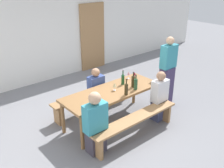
# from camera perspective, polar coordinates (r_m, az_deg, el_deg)

# --- Properties ---
(ground_plane) EXTENTS (24.00, 24.00, 0.00)m
(ground_plane) POSITION_cam_1_polar(r_m,az_deg,el_deg) (5.51, -0.00, -8.57)
(ground_plane) COLOR slate
(back_wall) EXTENTS (14.00, 0.20, 3.20)m
(back_wall) POSITION_cam_1_polar(r_m,az_deg,el_deg) (7.42, -16.13, 12.49)
(back_wall) COLOR silver
(back_wall) RESTS_ON ground
(wooden_door) EXTENTS (0.90, 0.06, 2.10)m
(wooden_door) POSITION_cam_1_polar(r_m,az_deg,el_deg) (8.26, -4.39, 10.54)
(wooden_door) COLOR #9E7247
(wooden_door) RESTS_ON ground
(tasting_table) EXTENTS (2.13, 0.79, 0.75)m
(tasting_table) POSITION_cam_1_polar(r_m,az_deg,el_deg) (5.18, -0.00, -2.30)
(tasting_table) COLOR olive
(tasting_table) RESTS_ON ground
(bench_near) EXTENTS (2.03, 0.30, 0.45)m
(bench_near) POSITION_cam_1_polar(r_m,az_deg,el_deg) (4.89, 5.33, -8.37)
(bench_near) COLOR #9E7247
(bench_near) RESTS_ON ground
(bench_far) EXTENTS (2.03, 0.30, 0.45)m
(bench_far) POSITION_cam_1_polar(r_m,az_deg,el_deg) (5.81, -4.44, -2.76)
(bench_far) COLOR #9E7247
(bench_far) RESTS_ON ground
(wine_bottle_0) EXTENTS (0.07, 0.07, 0.33)m
(wine_bottle_0) POSITION_cam_1_polar(r_m,az_deg,el_deg) (5.28, 4.79, 0.59)
(wine_bottle_0) COLOR #332814
(wine_bottle_0) RESTS_ON tasting_table
(wine_bottle_1) EXTENTS (0.07, 0.07, 0.33)m
(wine_bottle_1) POSITION_cam_1_polar(r_m,az_deg,el_deg) (4.94, 3.23, -1.16)
(wine_bottle_1) COLOR #332814
(wine_bottle_1) RESTS_ON tasting_table
(wine_bottle_2) EXTENTS (0.07, 0.07, 0.32)m
(wine_bottle_2) POSITION_cam_1_polar(r_m,az_deg,el_deg) (5.40, 2.46, 1.07)
(wine_bottle_2) COLOR #194723
(wine_bottle_2) RESTS_ON tasting_table
(wine_bottle_3) EXTENTS (0.08, 0.08, 0.32)m
(wine_bottle_3) POSITION_cam_1_polar(r_m,az_deg,el_deg) (5.18, 5.37, 0.01)
(wine_bottle_3) COLOR #234C2D
(wine_bottle_3) RESTS_ON tasting_table
(wine_glass_0) EXTENTS (0.07, 0.07, 0.17)m
(wine_glass_0) POSITION_cam_1_polar(r_m,az_deg,el_deg) (5.68, 5.08, 2.26)
(wine_glass_0) COLOR silver
(wine_glass_0) RESTS_ON tasting_table
(wine_glass_1) EXTENTS (0.08, 0.08, 0.17)m
(wine_glass_1) POSITION_cam_1_polar(r_m,az_deg,el_deg) (5.12, 0.59, -0.21)
(wine_glass_1) COLOR silver
(wine_glass_1) RESTS_ON tasting_table
(wine_glass_2) EXTENTS (0.07, 0.07, 0.17)m
(wine_glass_2) POSITION_cam_1_polar(r_m,az_deg,el_deg) (5.70, 3.75, 2.39)
(wine_glass_2) COLOR silver
(wine_glass_2) RESTS_ON tasting_table
(seated_guest_near_0) EXTENTS (0.42, 0.24, 1.18)m
(seated_guest_near_0) POSITION_cam_1_polar(r_m,az_deg,el_deg) (4.41, -3.75, -9.11)
(seated_guest_near_0) COLOR #3B3642
(seated_guest_near_0) RESTS_ON ground
(seated_guest_near_1) EXTENTS (0.36, 0.24, 1.11)m
(seated_guest_near_1) POSITION_cam_1_polar(r_m,az_deg,el_deg) (5.46, 10.62, -2.96)
(seated_guest_near_1) COLOR #383C5E
(seated_guest_near_1) RESTS_ON ground
(seated_guest_far_0) EXTENTS (0.35, 0.24, 1.08)m
(seated_guest_far_0) POSITION_cam_1_polar(r_m,az_deg,el_deg) (5.63, -3.58, -1.88)
(seated_guest_far_0) COLOR #345257
(seated_guest_far_0) RESTS_ON ground
(standing_host) EXTENTS (0.40, 0.24, 1.66)m
(standing_host) POSITION_cam_1_polar(r_m,az_deg,el_deg) (6.06, 12.34, 2.48)
(standing_host) COLOR #3D3258
(standing_host) RESTS_ON ground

